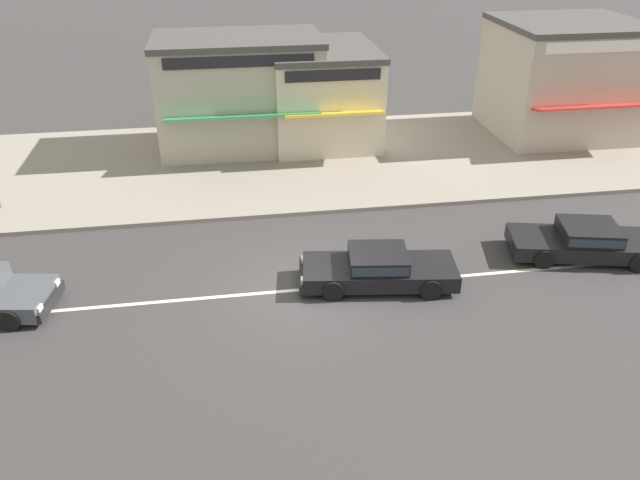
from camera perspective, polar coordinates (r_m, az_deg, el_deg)
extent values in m
plane|color=#383535|center=(17.81, -1.39, -4.54)|extent=(160.00, 160.00, 0.00)
cube|color=silver|center=(17.81, -1.39, -4.54)|extent=(50.40, 0.14, 0.01)
cube|color=gray|center=(26.27, -4.18, 7.16)|extent=(68.00, 10.00, 0.15)
cube|color=black|center=(18.26, -23.36, -5.18)|extent=(0.38, 1.68, 0.28)
cube|color=white|center=(18.63, -22.91, -3.62)|extent=(0.12, 0.25, 0.14)
cube|color=white|center=(17.72, -24.26, -5.71)|extent=(0.12, 0.25, 0.14)
cylinder|color=black|center=(19.20, -24.62, -3.75)|extent=(0.63, 0.31, 0.60)
cylinder|color=black|center=(17.99, -26.54, -6.54)|extent=(0.63, 0.31, 0.60)
cube|color=black|center=(17.92, 5.44, -2.91)|extent=(4.53, 2.18, 0.48)
cube|color=black|center=(17.68, 5.33, -1.68)|extent=(1.81, 1.66, 0.42)
cube|color=#28333D|center=(17.68, 5.33, -1.68)|extent=(1.75, 1.69, 0.27)
cube|color=black|center=(17.86, -1.71, -3.28)|extent=(0.33, 1.59, 0.28)
cube|color=white|center=(17.27, -1.63, -3.72)|extent=(0.11, 0.25, 0.14)
cube|color=white|center=(18.23, -1.62, -1.78)|extent=(0.11, 0.25, 0.14)
cylinder|color=black|center=(17.23, 1.21, -4.64)|extent=(0.62, 0.30, 0.60)
cylinder|color=black|center=(18.53, 1.01, -1.99)|extent=(0.62, 0.30, 0.60)
cylinder|color=black|center=(17.55, 10.09, -4.46)|extent=(0.62, 0.30, 0.60)
cylinder|color=black|center=(18.82, 9.26, -1.86)|extent=(0.62, 0.30, 0.60)
cube|color=black|center=(20.87, 23.01, -0.36)|extent=(4.77, 2.66, 0.48)
cube|color=black|center=(20.69, 23.39, 0.72)|extent=(1.99, 1.86, 0.42)
cube|color=#28333D|center=(20.69, 23.39, 0.72)|extent=(1.93, 1.88, 0.27)
cylinder|color=black|center=(22.08, 25.80, 0.31)|extent=(0.63, 0.35, 0.60)
cylinder|color=black|center=(20.78, 27.20, -1.83)|extent=(0.63, 0.35, 0.60)
cylinder|color=black|center=(21.18, 18.79, 0.58)|extent=(0.63, 0.35, 0.60)
cylinder|color=black|center=(19.83, 19.79, -1.64)|extent=(0.63, 0.35, 0.60)
cube|color=#B2A893|center=(27.43, -7.32, 13.00)|extent=(6.79, 4.22, 4.41)
cube|color=#474442|center=(26.88, -7.64, 17.76)|extent=(6.92, 4.31, 0.24)
cube|color=#33844C|center=(25.12, -7.05, 11.13)|extent=(6.11, 0.90, 0.28)
cube|color=black|center=(24.89, -7.39, 15.87)|extent=(5.77, 0.08, 0.44)
cube|color=#B2A893|center=(30.92, 21.22, 13.44)|extent=(5.86, 5.36, 4.70)
cube|color=#474442|center=(30.42, 22.08, 17.89)|extent=(5.97, 5.47, 0.24)
cube|color=red|center=(28.50, 23.94, 11.06)|extent=(5.27, 0.90, 0.28)
cube|color=white|center=(28.23, 24.58, 15.79)|extent=(4.98, 0.08, 0.44)
cube|color=beige|center=(28.24, 0.18, 13.06)|extent=(4.46, 5.52, 3.80)
cube|color=#474442|center=(27.75, 0.19, 17.07)|extent=(4.55, 5.63, 0.24)
cube|color=gold|center=(25.26, 1.31, 11.45)|extent=(4.01, 0.90, 0.28)
cube|color=black|center=(25.17, 1.21, 14.82)|extent=(3.79, 0.08, 0.44)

